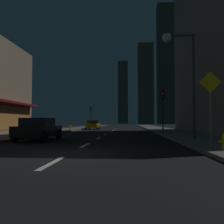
{
  "coord_description": "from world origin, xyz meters",
  "views": [
    {
      "loc": [
        2.23,
        -8.63,
        1.2
      ],
      "look_at": [
        0.0,
        21.98,
        2.51
      ],
      "focal_mm": 37.22,
      "sensor_mm": 36.0,
      "label": 1
    }
  ],
  "objects": [
    {
      "name": "sidewalk_left",
      "position": [
        -7.0,
        32.0,
        0.07
      ],
      "size": [
        4.0,
        76.0,
        0.15
      ],
      "primitive_type": "cube",
      "color": "#605E59",
      "rests_on": "ground"
    },
    {
      "name": "car_parked_far",
      "position": [
        -3.6,
        28.99,
        0.74
      ],
      "size": [
        1.98,
        4.24,
        1.45
      ],
      "color": "gold",
      "rests_on": "ground"
    },
    {
      "name": "traffic_light_near_right",
      "position": [
        5.5,
        13.92,
        3.19
      ],
      "size": [
        0.32,
        0.48,
        4.2
      ],
      "color": "#2D2D2D",
      "rests_on": "sidewalk_right"
    },
    {
      "name": "sidewalk_right",
      "position": [
        7.0,
        32.0,
        0.07
      ],
      "size": [
        4.0,
        76.0,
        0.15
      ],
      "primitive_type": "cube",
      "color": "#605E59",
      "rests_on": "ground"
    },
    {
      "name": "traffic_light_far_left",
      "position": [
        -5.5,
        38.08,
        3.19
      ],
      "size": [
        0.32,
        0.48,
        4.2
      ],
      "color": "#2D2D2D",
      "rests_on": "sidewalk_left"
    },
    {
      "name": "skyscraper_distant_slender",
      "position": [
        31.85,
        124.58,
        27.96
      ],
      "size": [
        6.45,
        6.31,
        55.92
      ],
      "primitive_type": "cube",
      "color": "#373429",
      "rests_on": "ground"
    },
    {
      "name": "skyscraper_distant_short",
      "position": [
        22.75,
        122.76,
        33.78
      ],
      "size": [
        8.89,
        7.82,
        67.55
      ],
      "primitive_type": "cube",
      "color": "#434032",
      "rests_on": "ground"
    },
    {
      "name": "skyscraper_distant_tall",
      "position": [
        -1.6,
        147.6,
        20.81
      ],
      "size": [
        6.59,
        8.4,
        41.61
      ],
      "primitive_type": "cube",
      "color": "brown",
      "rests_on": "ground"
    },
    {
      "name": "pedestrian_crossing_sign",
      "position": [
        5.6,
        1.2,
        2.02
      ],
      "size": [
        0.91,
        0.08,
        3.15
      ],
      "color": "slate",
      "rests_on": "sidewalk_right"
    },
    {
      "name": "street_lamp_right",
      "position": [
        5.38,
        5.81,
        5.07
      ],
      "size": [
        1.96,
        0.56,
        6.58
      ],
      "color": "#38383D",
      "rests_on": "sidewalk_right"
    },
    {
      "name": "car_parked_near",
      "position": [
        -3.6,
        6.03,
        0.74
      ],
      "size": [
        1.98,
        4.24,
        1.45
      ],
      "color": "black",
      "rests_on": "ground"
    },
    {
      "name": "skyscraper_distant_mid",
      "position": [
        11.26,
        116.85,
        21.53
      ],
      "size": [
        8.08,
        8.77,
        43.05
      ],
      "primitive_type": "cube",
      "color": "#474435",
      "rests_on": "ground"
    },
    {
      "name": "ground_plane",
      "position": [
        0.0,
        32.0,
        -0.05
      ],
      "size": [
        78.0,
        136.0,
        0.1
      ],
      "primitive_type": "cube",
      "color": "black"
    },
    {
      "name": "fire_hydrant_far_left",
      "position": [
        -5.9,
        23.05,
        0.45
      ],
      "size": [
        0.42,
        0.3,
        0.65
      ],
      "color": "gold",
      "rests_on": "sidewalk_left"
    },
    {
      "name": "lane_marking_center",
      "position": [
        0.0,
        13.6,
        0.01
      ],
      "size": [
        0.16,
        33.4,
        0.01
      ],
      "color": "silver",
      "rests_on": "ground"
    }
  ]
}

